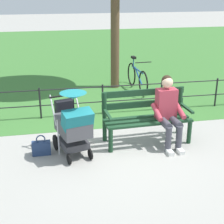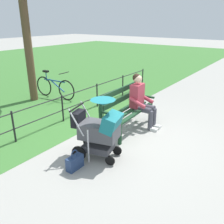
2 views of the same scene
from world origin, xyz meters
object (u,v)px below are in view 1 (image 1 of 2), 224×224
object	(u,v)px
park_bench	(146,114)
handbag	(41,148)
person_on_bench	(168,109)
bicycle	(137,77)
stroller	(73,123)

from	to	relation	value
park_bench	handbag	bearing A→B (deg)	6.28
park_bench	person_on_bench	distance (m)	0.44
handbag	park_bench	bearing A→B (deg)	-173.72
handbag	bicycle	bearing A→B (deg)	-127.67
person_on_bench	stroller	distance (m)	1.73
stroller	bicycle	bearing A→B (deg)	-120.45
person_on_bench	handbag	bearing A→B (deg)	-0.25
person_on_bench	bicycle	distance (m)	3.45
park_bench	stroller	size ratio (longest dim) A/B	1.41
person_on_bench	handbag	xyz separation A→B (m)	(2.28, -0.01, -0.55)
handbag	bicycle	size ratio (longest dim) A/B	0.22
bicycle	person_on_bench	bearing A→B (deg)	84.13
park_bench	person_on_bench	xyz separation A→B (m)	(-0.34, 0.22, 0.15)
person_on_bench	handbag	world-z (taller)	person_on_bench
park_bench	person_on_bench	world-z (taller)	person_on_bench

